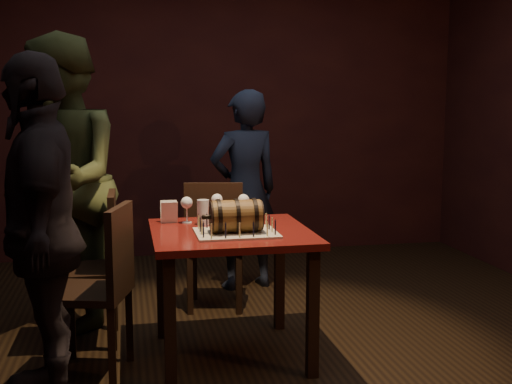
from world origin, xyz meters
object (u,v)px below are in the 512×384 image
(chair_left_rear, at_px, (97,259))
(person_back, at_px, (245,190))
(person_left_rear, at_px, (62,183))
(wine_glass_mid, at_px, (217,201))
(chair_back, at_px, (215,238))
(chair_left_front, at_px, (103,280))
(wine_glass_right, at_px, (244,201))
(barrel_cake, at_px, (236,216))
(wine_glass_left, at_px, (187,204))
(person_left_front, at_px, (41,232))
(pub_table, at_px, (231,249))
(pint_of_ale, at_px, (203,213))

(chair_left_rear, height_order, person_back, person_back)
(person_back, bearing_deg, person_left_rear, 12.65)
(wine_glass_mid, relative_size, chair_back, 0.17)
(chair_back, height_order, person_back, person_back)
(chair_left_front, bearing_deg, person_left_rear, 108.27)
(wine_glass_mid, relative_size, wine_glass_right, 1.00)
(chair_back, bearing_deg, person_back, 59.08)
(barrel_cake, bearing_deg, wine_glass_left, 122.23)
(person_left_rear, bearing_deg, person_left_front, -7.29)
(chair_left_rear, bearing_deg, wine_glass_mid, -3.22)
(pub_table, bearing_deg, chair_left_rear, 153.02)
(wine_glass_right, height_order, chair_back, chair_back)
(chair_back, distance_m, chair_left_front, 1.19)
(pint_of_ale, distance_m, person_left_front, 1.03)
(pint_of_ale, height_order, chair_back, chair_back)
(barrel_cake, distance_m, person_back, 1.50)
(person_back, bearing_deg, wine_glass_right, 65.89)
(barrel_cake, distance_m, wine_glass_left, 0.44)
(wine_glass_left, distance_m, chair_left_rear, 0.66)
(wine_glass_right, xyz_separation_m, chair_left_front, (-0.85, -0.40, -0.35))
(pint_of_ale, height_order, chair_left_rear, chair_left_rear)
(wine_glass_left, distance_m, person_left_front, 1.00)
(chair_back, height_order, chair_left_rear, same)
(chair_back, distance_m, chair_left_rear, 0.90)
(wine_glass_mid, xyz_separation_m, person_left_rear, (-0.96, 0.36, 0.09))
(chair_back, xyz_separation_m, chair_left_rear, (-0.79, -0.44, 0.00))
(wine_glass_left, relative_size, wine_glass_right, 1.00)
(pub_table, xyz_separation_m, chair_back, (0.02, 0.83, -0.12))
(wine_glass_left, xyz_separation_m, wine_glass_mid, (0.20, 0.09, -0.00))
(chair_left_rear, bearing_deg, person_left_rear, 123.82)
(pub_table, distance_m, chair_left_front, 0.73)
(barrel_cake, relative_size, wine_glass_mid, 2.09)
(wine_glass_left, relative_size, chair_left_front, 0.17)
(pub_table, height_order, person_left_front, person_left_front)
(chair_left_front, height_order, person_left_rear, person_left_rear)
(wine_glass_right, height_order, person_left_rear, person_left_rear)
(barrel_cake, relative_size, wine_glass_right, 2.09)
(wine_glass_right, height_order, chair_left_front, chair_left_front)
(person_left_front, bearing_deg, wine_glass_right, 117.12)
(wine_glass_mid, xyz_separation_m, person_left_front, (-0.96, -0.74, -0.01))
(chair_left_front, xyz_separation_m, person_left_front, (-0.27, -0.29, 0.34))
(wine_glass_left, distance_m, chair_back, 0.71)
(pub_table, xyz_separation_m, barrel_cake, (0.01, -0.11, 0.21))
(pint_of_ale, bearing_deg, person_left_front, -145.69)
(wine_glass_right, distance_m, chair_left_rear, 0.97)
(chair_left_front, distance_m, person_left_rear, 0.96)
(pub_table, distance_m, pint_of_ale, 0.30)
(chair_left_front, relative_size, person_left_front, 0.54)
(pint_of_ale, xyz_separation_m, person_left_rear, (-0.85, 0.52, 0.14))
(chair_left_rear, bearing_deg, person_back, 41.16)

